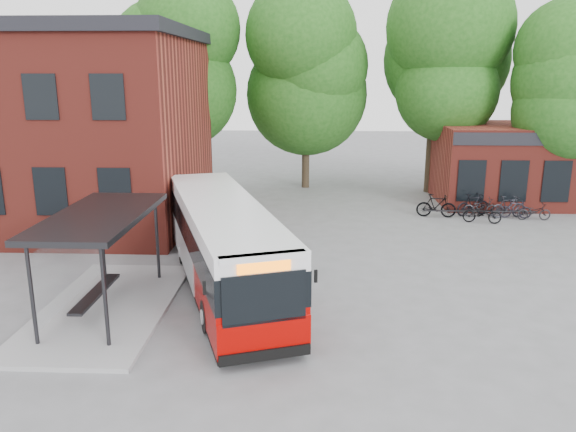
{
  "coord_description": "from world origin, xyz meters",
  "views": [
    {
      "loc": [
        1.35,
        -15.76,
        6.65
      ],
      "look_at": [
        0.59,
        2.3,
        2.0
      ],
      "focal_mm": 35.0,
      "sensor_mm": 36.0,
      "label": 1
    }
  ],
  "objects_px": {
    "bicycle_7": "(515,209)",
    "bicycle_3": "(473,205)",
    "bicycle_6": "(534,212)",
    "bicycle_2": "(482,214)",
    "bicycle_4": "(480,207)",
    "bicycle_5": "(508,207)",
    "city_bus": "(223,245)",
    "bus_shelter": "(103,262)",
    "bicycle_1": "(436,206)"
  },
  "relations": [
    {
      "from": "bus_shelter",
      "to": "bicycle_2",
      "type": "xyz_separation_m",
      "value": [
        13.59,
        10.17,
        -1.01
      ]
    },
    {
      "from": "bicycle_6",
      "to": "bicycle_7",
      "type": "distance_m",
      "value": 0.81
    },
    {
      "from": "bicycle_1",
      "to": "bicycle_3",
      "type": "height_order",
      "value": "bicycle_1"
    },
    {
      "from": "city_bus",
      "to": "bicycle_3",
      "type": "relative_size",
      "value": 6.07
    },
    {
      "from": "bicycle_3",
      "to": "bicycle_6",
      "type": "distance_m",
      "value": 2.69
    },
    {
      "from": "bicycle_2",
      "to": "bicycle_4",
      "type": "relative_size",
      "value": 0.99
    },
    {
      "from": "bus_shelter",
      "to": "bicycle_3",
      "type": "relative_size",
      "value": 3.93
    },
    {
      "from": "bicycle_3",
      "to": "bicycle_5",
      "type": "height_order",
      "value": "bicycle_3"
    },
    {
      "from": "bicycle_4",
      "to": "bicycle_7",
      "type": "relative_size",
      "value": 1.15
    },
    {
      "from": "city_bus",
      "to": "bicycle_6",
      "type": "height_order",
      "value": "city_bus"
    },
    {
      "from": "bus_shelter",
      "to": "city_bus",
      "type": "height_order",
      "value": "bus_shelter"
    },
    {
      "from": "bus_shelter",
      "to": "bicycle_5",
      "type": "bearing_deg",
      "value": 36.52
    },
    {
      "from": "bicycle_3",
      "to": "bicycle_6",
      "type": "height_order",
      "value": "bicycle_3"
    },
    {
      "from": "city_bus",
      "to": "bicycle_7",
      "type": "bearing_deg",
      "value": 17.76
    },
    {
      "from": "city_bus",
      "to": "bicycle_1",
      "type": "height_order",
      "value": "city_bus"
    },
    {
      "from": "bicycle_6",
      "to": "bicycle_2",
      "type": "bearing_deg",
      "value": 103.07
    },
    {
      "from": "bus_shelter",
      "to": "bicycle_5",
      "type": "height_order",
      "value": "bus_shelter"
    },
    {
      "from": "bicycle_1",
      "to": "bicycle_4",
      "type": "xyz_separation_m",
      "value": [
        2.13,
        0.25,
        -0.11
      ]
    },
    {
      "from": "bicycle_3",
      "to": "bicycle_4",
      "type": "xyz_separation_m",
      "value": [
        0.31,
        -0.13,
        -0.09
      ]
    },
    {
      "from": "bus_shelter",
      "to": "bicycle_6",
      "type": "distance_m",
      "value": 19.43
    },
    {
      "from": "bicycle_1",
      "to": "bicycle_3",
      "type": "distance_m",
      "value": 1.86
    },
    {
      "from": "bicycle_3",
      "to": "bicycle_5",
      "type": "bearing_deg",
      "value": -125.82
    },
    {
      "from": "bicycle_7",
      "to": "bicycle_1",
      "type": "bearing_deg",
      "value": 97.52
    },
    {
      "from": "bicycle_2",
      "to": "bicycle_4",
      "type": "distance_m",
      "value": 1.27
    },
    {
      "from": "bicycle_4",
      "to": "bicycle_6",
      "type": "distance_m",
      "value": 2.35
    },
    {
      "from": "bicycle_1",
      "to": "bicycle_5",
      "type": "height_order",
      "value": "bicycle_1"
    },
    {
      "from": "bicycle_5",
      "to": "bicycle_4",
      "type": "bearing_deg",
      "value": 66.04
    },
    {
      "from": "bicycle_2",
      "to": "bicycle_5",
      "type": "relative_size",
      "value": 0.95
    },
    {
      "from": "bicycle_6",
      "to": "bicycle_7",
      "type": "bearing_deg",
      "value": 65.87
    },
    {
      "from": "bicycle_3",
      "to": "bicycle_5",
      "type": "xyz_separation_m",
      "value": [
        1.52,
        -0.37,
        -0.01
      ]
    },
    {
      "from": "city_bus",
      "to": "bicycle_5",
      "type": "xyz_separation_m",
      "value": [
        11.97,
        9.21,
        -0.85
      ]
    },
    {
      "from": "bicycle_4",
      "to": "bicycle_5",
      "type": "xyz_separation_m",
      "value": [
        1.21,
        -0.24,
        0.08
      ]
    },
    {
      "from": "city_bus",
      "to": "bicycle_4",
      "type": "distance_m",
      "value": 14.36
    },
    {
      "from": "bus_shelter",
      "to": "bicycle_1",
      "type": "height_order",
      "value": "bus_shelter"
    },
    {
      "from": "bicycle_6",
      "to": "bicycle_5",
      "type": "bearing_deg",
      "value": 69.69
    },
    {
      "from": "bicycle_1",
      "to": "bicycle_6",
      "type": "distance_m",
      "value": 4.42
    },
    {
      "from": "bicycle_1",
      "to": "bicycle_2",
      "type": "bearing_deg",
      "value": -110.47
    },
    {
      "from": "city_bus",
      "to": "bicycle_3",
      "type": "distance_m",
      "value": 14.21
    },
    {
      "from": "bus_shelter",
      "to": "city_bus",
      "type": "bearing_deg",
      "value": 32.21
    },
    {
      "from": "bicycle_1",
      "to": "bicycle_7",
      "type": "relative_size",
      "value": 1.25
    },
    {
      "from": "bicycle_3",
      "to": "city_bus",
      "type": "bearing_deg",
      "value": 110.53
    },
    {
      "from": "bus_shelter",
      "to": "bicycle_6",
      "type": "relative_size",
      "value": 4.61
    },
    {
      "from": "bicycle_3",
      "to": "bicycle_4",
      "type": "distance_m",
      "value": 0.35
    },
    {
      "from": "bicycle_4",
      "to": "bicycle_7",
      "type": "bearing_deg",
      "value": -103.96
    },
    {
      "from": "bicycle_7",
      "to": "bicycle_3",
      "type": "bearing_deg",
      "value": 85.11
    },
    {
      "from": "bicycle_4",
      "to": "bicycle_5",
      "type": "distance_m",
      "value": 1.24
    },
    {
      "from": "city_bus",
      "to": "bicycle_1",
      "type": "distance_m",
      "value": 12.65
    },
    {
      "from": "bicycle_5",
      "to": "city_bus",
      "type": "bearing_deg",
      "value": 115.07
    },
    {
      "from": "bicycle_2",
      "to": "bicycle_3",
      "type": "height_order",
      "value": "bicycle_3"
    },
    {
      "from": "bicycle_2",
      "to": "bicycle_6",
      "type": "xyz_separation_m",
      "value": [
        2.54,
        0.61,
        -0.04
      ]
    }
  ]
}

